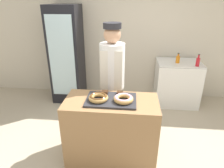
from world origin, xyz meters
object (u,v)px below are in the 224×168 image
at_px(bottle_red, 198,62).
at_px(beverage_fridge, 67,55).
at_px(serving_tray, 111,100).
at_px(brownie_back_right, 120,93).
at_px(bottle_orange, 178,59).
at_px(chest_freezer, 177,83).
at_px(donut_chocolate_glaze, 98,97).
at_px(baker_person, 112,81).
at_px(brownie_back_left, 105,92).
at_px(donut_light_glaze, 123,98).

bearing_deg(bottle_red, beverage_fridge, 174.87).
distance_m(serving_tray, brownie_back_right, 0.18).
bearing_deg(bottle_orange, beverage_fridge, 178.46).
bearing_deg(brownie_back_right, serving_tray, -123.19).
height_order(brownie_back_right, chest_freezer, brownie_back_right).
distance_m(donut_chocolate_glaze, bottle_orange, 2.14).
bearing_deg(baker_person, bottle_orange, 44.75).
distance_m(donut_chocolate_glaze, bottle_red, 2.22).
height_order(beverage_fridge, chest_freezer, beverage_fridge).
xyz_separation_m(brownie_back_left, bottle_orange, (1.22, 1.53, 0.03)).
distance_m(brownie_back_right, bottle_red, 1.91).
bearing_deg(donut_light_glaze, serving_tray, 165.46).
distance_m(bottle_orange, bottle_red, 0.37).
bearing_deg(serving_tray, baker_person, 94.40).
xyz_separation_m(serving_tray, donut_chocolate_glaze, (-0.15, -0.04, 0.05)).
bearing_deg(serving_tray, donut_chocolate_glaze, -165.46).
height_order(donut_light_glaze, brownie_back_left, donut_light_glaze).
bearing_deg(brownie_back_left, donut_chocolate_glaze, -105.75).
distance_m(baker_person, beverage_fridge, 1.60).
height_order(donut_chocolate_glaze, donut_light_glaze, same).
distance_m(donut_chocolate_glaze, brownie_back_right, 0.31).
height_order(brownie_back_right, baker_person, baker_person).
distance_m(beverage_fridge, chest_freezer, 2.33).
bearing_deg(beverage_fridge, brownie_back_right, -53.05).
relative_size(serving_tray, donut_chocolate_glaze, 2.57).
bearing_deg(baker_person, donut_light_glaze, -71.35).
bearing_deg(donut_light_glaze, brownie_back_right, 105.75).
height_order(brownie_back_left, beverage_fridge, beverage_fridge).
xyz_separation_m(donut_light_glaze, beverage_fridge, (-1.25, 1.78, 0.01)).
xyz_separation_m(serving_tray, donut_light_glaze, (0.15, -0.04, 0.05)).
xyz_separation_m(bottle_orange, bottle_red, (0.32, -0.17, 0.01)).
bearing_deg(donut_light_glaze, bottle_orange, 60.60).
bearing_deg(brownie_back_right, donut_chocolate_glaze, -142.82).
bearing_deg(brownie_back_right, baker_person, 110.06).
bearing_deg(bottle_red, brownie_back_left, -138.55).
bearing_deg(beverage_fridge, donut_light_glaze, -54.92).
bearing_deg(donut_chocolate_glaze, bottle_red, 44.19).
distance_m(beverage_fridge, bottle_orange, 2.22).
bearing_deg(brownie_back_left, bottle_orange, 51.49).
height_order(donut_light_glaze, bottle_orange, bottle_orange).
distance_m(donut_chocolate_glaze, brownie_back_left, 0.20).
relative_size(beverage_fridge, chest_freezer, 2.17).
xyz_separation_m(chest_freezer, bottle_red, (0.27, -0.23, 0.53)).
xyz_separation_m(brownie_back_left, beverage_fridge, (-1.00, 1.59, 0.03)).
distance_m(serving_tray, chest_freezer, 2.15).
xyz_separation_m(brownie_back_right, bottle_orange, (1.02, 1.53, 0.03)).
distance_m(brownie_back_left, baker_person, 0.38).
height_order(serving_tray, bottle_orange, bottle_orange).
relative_size(donut_light_glaze, beverage_fridge, 0.12).
bearing_deg(donut_chocolate_glaze, brownie_back_left, 74.25).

